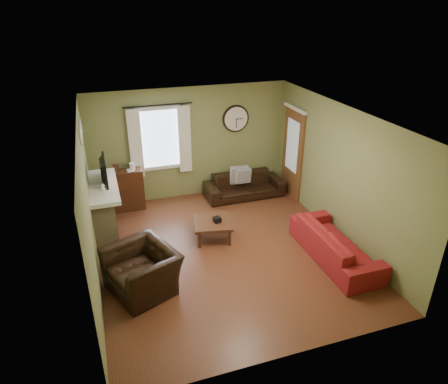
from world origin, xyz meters
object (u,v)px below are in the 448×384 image
object	(u,v)px
armchair	(142,270)
bookshelf	(126,190)
coffee_table	(213,230)
sofa_red	(335,244)
sofa_brown	(244,186)

from	to	relation	value
armchair	bookshelf	bearing A→B (deg)	157.07
coffee_table	sofa_red	bearing A→B (deg)	-34.77
bookshelf	sofa_red	distance (m)	4.63
bookshelf	coffee_table	xyz separation A→B (m)	(1.49, -1.78, -0.28)
coffee_table	sofa_brown	bearing A→B (deg)	51.30
bookshelf	armchair	bearing A→B (deg)	-90.80
armchair	coffee_table	bearing A→B (deg)	103.70
bookshelf	sofa_brown	xyz separation A→B (m)	(2.76, -0.20, -0.20)
bookshelf	sofa_red	size ratio (longest dim) A/B	0.46
bookshelf	sofa_brown	size ratio (longest dim) A/B	0.50
coffee_table	armchair	bearing A→B (deg)	-144.17
sofa_brown	armchair	world-z (taller)	armchair
bookshelf	sofa_red	xyz separation A→B (m)	(3.42, -3.12, -0.17)
sofa_red	armchair	world-z (taller)	armchair
sofa_red	bookshelf	bearing A→B (deg)	47.57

